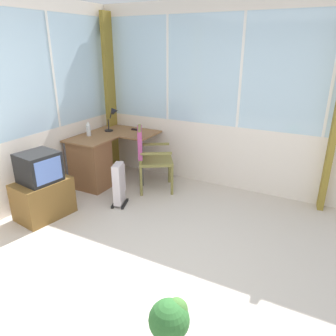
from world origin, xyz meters
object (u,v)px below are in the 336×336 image
(desk_lamp, at_px, (113,115))
(tv_on_stand, at_px, (42,189))
(tv_remote, at_px, (136,130))
(spray_bottle, at_px, (88,129))
(desk, at_px, (93,161))
(space_heater, at_px, (119,184))
(potted_plant, at_px, (170,322))
(wooden_armchair, at_px, (147,151))

(desk_lamp, bearing_deg, tv_on_stand, -177.70)
(tv_remote, distance_m, spray_bottle, 0.76)
(desk, bearing_deg, space_heater, -113.44)
(spray_bottle, distance_m, potted_plant, 3.28)
(tv_remote, relative_size, tv_on_stand, 0.18)
(tv_on_stand, height_order, space_heater, tv_on_stand)
(tv_remote, height_order, space_heater, tv_remote)
(desk_lamp, xyz_separation_m, potted_plant, (-2.51, -2.33, -0.74))
(desk, relative_size, tv_on_stand, 1.43)
(spray_bottle, relative_size, space_heater, 0.37)
(wooden_armchair, bearing_deg, tv_on_stand, 151.18)
(desk_lamp, height_order, potted_plant, desk_lamp)
(wooden_armchair, distance_m, space_heater, 0.66)
(desk, relative_size, potted_plant, 2.92)
(wooden_armchair, distance_m, potted_plant, 2.74)
(desk_lamp, relative_size, tv_on_stand, 0.44)
(wooden_armchair, xyz_separation_m, tv_on_stand, (-1.29, 0.71, -0.22))
(tv_on_stand, xyz_separation_m, potted_plant, (-0.94, -2.27, -0.13))
(spray_bottle, xyz_separation_m, wooden_armchair, (0.16, -0.92, -0.25))
(spray_bottle, bearing_deg, desk, -131.05)
(tv_on_stand, bearing_deg, spray_bottle, 10.22)
(tv_remote, xyz_separation_m, wooden_armchair, (-0.45, -0.47, -0.16))
(tv_remote, relative_size, potted_plant, 0.37)
(desk, bearing_deg, potted_plant, -129.91)
(wooden_armchair, distance_m, tv_on_stand, 1.49)
(space_heater, bearing_deg, spray_bottle, 63.15)
(desk, height_order, tv_remote, tv_remote)
(spray_bottle, xyz_separation_m, potted_plant, (-2.07, -2.47, -0.61))
(desk, relative_size, spray_bottle, 5.55)
(desk, height_order, desk_lamp, desk_lamp)
(tv_on_stand, xyz_separation_m, space_heater, (0.71, -0.64, -0.08))
(tv_remote, height_order, tv_on_stand, tv_on_stand)
(space_heater, bearing_deg, desk, 66.56)
(tv_remote, bearing_deg, potted_plant, -147.31)
(wooden_armchair, bearing_deg, potted_plant, -145.10)
(tv_remote, xyz_separation_m, potted_plant, (-2.68, -2.03, -0.51))
(desk_lamp, relative_size, tv_remote, 2.47)
(desk, xyz_separation_m, potted_plant, (-1.95, -2.33, -0.16))
(desk, distance_m, tv_on_stand, 1.02)
(desk, distance_m, spray_bottle, 0.48)
(spray_bottle, height_order, tv_on_stand, spray_bottle)
(tv_on_stand, bearing_deg, desk_lamp, 2.30)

